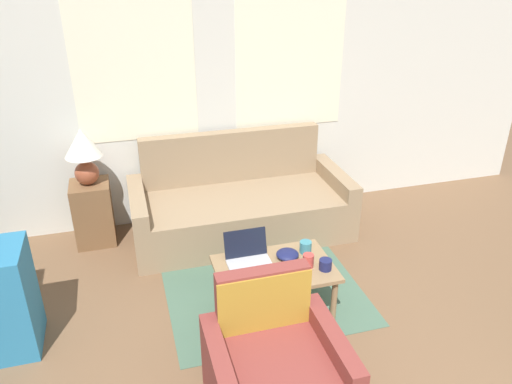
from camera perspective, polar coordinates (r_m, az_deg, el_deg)
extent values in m
cube|color=silver|center=(4.94, -3.58, 11.46)|extent=(6.95, 0.05, 2.60)
cube|color=white|center=(4.75, -13.71, 13.31)|extent=(1.10, 0.01, 1.30)
cube|color=white|center=(5.03, 3.95, 14.65)|extent=(1.10, 0.01, 1.30)
cube|color=#476651|center=(4.45, -0.37, -8.72)|extent=(1.57, 2.00, 0.01)
cube|color=#937A5B|center=(4.85, -1.64, -2.67)|extent=(1.79, 0.91, 0.42)
cube|color=#937A5B|center=(5.08, -2.79, 1.96)|extent=(1.79, 0.12, 0.94)
cube|color=#937A5B|center=(4.70, -13.15, -3.34)|extent=(0.14, 0.91, 0.57)
cube|color=#937A5B|center=(5.11, 8.91, -0.47)|extent=(0.14, 0.91, 0.57)
cube|color=brown|center=(3.22, 0.72, -15.06)|extent=(0.57, 0.10, 0.84)
cube|color=brown|center=(3.20, 8.48, -19.23)|extent=(0.10, 0.72, 0.56)
cube|color=#A87F28|center=(3.11, 1.03, -14.29)|extent=(0.58, 0.01, 0.61)
cube|color=brown|center=(4.94, -18.09, -2.28)|extent=(0.35, 0.35, 0.61)
ellipsoid|color=brown|center=(4.76, -18.76, 2.06)|extent=(0.22, 0.22, 0.21)
cylinder|color=tan|center=(4.71, -18.99, 3.57)|extent=(0.02, 0.02, 0.06)
cone|color=white|center=(4.66, -19.27, 5.36)|extent=(0.33, 0.33, 0.25)
cube|color=#8E704C|center=(3.74, 2.15, -8.75)|extent=(0.87, 0.58, 0.03)
cylinder|color=#8E704C|center=(3.60, -2.74, -14.55)|extent=(0.04, 0.04, 0.39)
cylinder|color=#8E704C|center=(3.81, 8.89, -12.32)|extent=(0.04, 0.04, 0.39)
cylinder|color=#8E704C|center=(3.97, -4.36, -10.22)|extent=(0.04, 0.04, 0.39)
cylinder|color=#8E704C|center=(4.15, 6.21, -8.46)|extent=(0.04, 0.04, 0.39)
cube|color=#B7B7BC|center=(3.73, -0.69, -8.34)|extent=(0.32, 0.21, 0.02)
cube|color=black|center=(3.78, -1.23, -5.84)|extent=(0.32, 0.07, 0.21)
cylinder|color=#B23D38|center=(3.73, 5.99, -7.79)|extent=(0.08, 0.08, 0.10)
cylinder|color=#191E4C|center=(3.71, 7.94, -8.22)|extent=(0.09, 0.09, 0.08)
cylinder|color=teal|center=(3.89, 5.68, -6.28)|extent=(0.09, 0.09, 0.09)
ellipsoid|color=#191E4C|center=(3.82, 3.62, -7.13)|extent=(0.17, 0.17, 0.06)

